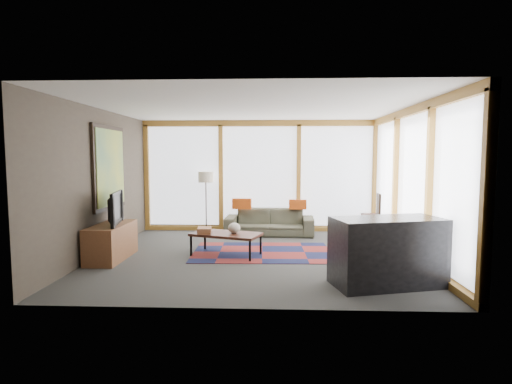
{
  "coord_description": "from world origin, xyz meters",
  "views": [
    {
      "loc": [
        0.31,
        -6.95,
        1.74
      ],
      "look_at": [
        0.0,
        0.4,
        1.1
      ],
      "focal_mm": 28.0,
      "sensor_mm": 36.0,
      "label": 1
    }
  ],
  "objects_px": {
    "sofa": "(269,222)",
    "floor_lamp": "(206,202)",
    "tv_console": "(111,242)",
    "bar_counter": "(387,252)",
    "coffee_table": "(226,244)",
    "television": "(111,208)",
    "bookshelf": "(383,234)"
  },
  "relations": [
    {
      "from": "sofa",
      "to": "floor_lamp",
      "type": "xyz_separation_m",
      "value": [
        -1.48,
        0.26,
        0.42
      ]
    },
    {
      "from": "tv_console",
      "to": "bar_counter",
      "type": "bearing_deg",
      "value": -15.83
    },
    {
      "from": "sofa",
      "to": "bar_counter",
      "type": "distance_m",
      "value": 3.88
    },
    {
      "from": "sofa",
      "to": "floor_lamp",
      "type": "height_order",
      "value": "floor_lamp"
    },
    {
      "from": "coffee_table",
      "to": "television",
      "type": "xyz_separation_m",
      "value": [
        -1.92,
        -0.34,
        0.68
      ]
    },
    {
      "from": "television",
      "to": "sofa",
      "type": "bearing_deg",
      "value": -61.31
    },
    {
      "from": "television",
      "to": "bar_counter",
      "type": "relative_size",
      "value": 0.66
    },
    {
      "from": "floor_lamp",
      "to": "tv_console",
      "type": "height_order",
      "value": "floor_lamp"
    },
    {
      "from": "bookshelf",
      "to": "bar_counter",
      "type": "height_order",
      "value": "bar_counter"
    },
    {
      "from": "bookshelf",
      "to": "television",
      "type": "bearing_deg",
      "value": -167.76
    },
    {
      "from": "tv_console",
      "to": "sofa",
      "type": "bearing_deg",
      "value": 40.41
    },
    {
      "from": "bookshelf",
      "to": "television",
      "type": "xyz_separation_m",
      "value": [
        -4.87,
        -1.06,
        0.62
      ]
    },
    {
      "from": "floor_lamp",
      "to": "bar_counter",
      "type": "height_order",
      "value": "floor_lamp"
    },
    {
      "from": "floor_lamp",
      "to": "coffee_table",
      "type": "relative_size",
      "value": 1.18
    },
    {
      "from": "floor_lamp",
      "to": "television",
      "type": "xyz_separation_m",
      "value": [
        -1.2,
        -2.55,
        0.17
      ]
    },
    {
      "from": "bar_counter",
      "to": "tv_console",
      "type": "bearing_deg",
      "value": 150.21
    },
    {
      "from": "sofa",
      "to": "coffee_table",
      "type": "xyz_separation_m",
      "value": [
        -0.76,
        -1.95,
        -0.09
      ]
    },
    {
      "from": "floor_lamp",
      "to": "bookshelf",
      "type": "height_order",
      "value": "floor_lamp"
    },
    {
      "from": "sofa",
      "to": "television",
      "type": "distance_m",
      "value": 3.57
    },
    {
      "from": "bookshelf",
      "to": "sofa",
      "type": "bearing_deg",
      "value": 150.67
    },
    {
      "from": "bookshelf",
      "to": "tv_console",
      "type": "distance_m",
      "value": 4.99
    },
    {
      "from": "sofa",
      "to": "coffee_table",
      "type": "bearing_deg",
      "value": -108.47
    },
    {
      "from": "sofa",
      "to": "bookshelf",
      "type": "bearing_deg",
      "value": -26.58
    },
    {
      "from": "television",
      "to": "bar_counter",
      "type": "distance_m",
      "value": 4.5
    },
    {
      "from": "bookshelf",
      "to": "coffee_table",
      "type": "bearing_deg",
      "value": -166.28
    },
    {
      "from": "sofa",
      "to": "floor_lamp",
      "type": "distance_m",
      "value": 1.56
    },
    {
      "from": "bar_counter",
      "to": "sofa",
      "type": "bearing_deg",
      "value": 100.87
    },
    {
      "from": "sofa",
      "to": "floor_lamp",
      "type": "bearing_deg",
      "value": 172.72
    },
    {
      "from": "coffee_table",
      "to": "bar_counter",
      "type": "xyz_separation_m",
      "value": [
        2.38,
        -1.56,
        0.26
      ]
    },
    {
      "from": "coffee_table",
      "to": "bar_counter",
      "type": "height_order",
      "value": "bar_counter"
    },
    {
      "from": "tv_console",
      "to": "bar_counter",
      "type": "distance_m",
      "value": 4.49
    },
    {
      "from": "sofa",
      "to": "tv_console",
      "type": "distance_m",
      "value": 3.53
    }
  ]
}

